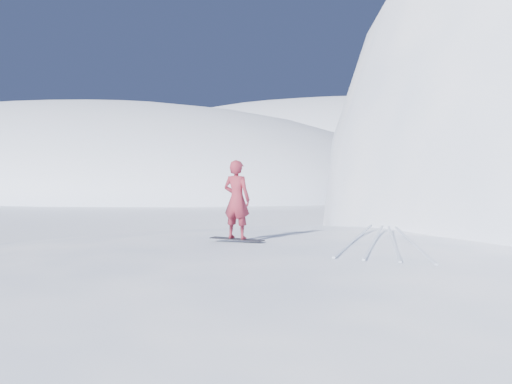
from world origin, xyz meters
TOP-DOWN VIEW (x-y plane):
  - near_ridge at (1.00, 3.00)m, footprint 36.00×28.00m
  - far_ridge_a at (-70.00, 60.00)m, footprint 120.00×70.00m
  - far_ridge_c at (-40.00, 110.00)m, footprint 140.00×90.00m
  - wind_bumps at (-0.56, 2.12)m, footprint 16.00×14.40m
  - snowboard at (-3.00, 2.81)m, footprint 1.39×0.27m
  - snowboarder at (-3.00, 2.81)m, footprint 0.69×0.45m
  - board_tracks at (0.16, 4.35)m, footprint 2.94×5.93m

SIDE VIEW (x-z plane):
  - near_ridge at x=1.00m, z-range -2.40..2.40m
  - far_ridge_a at x=-70.00m, z-range -14.00..14.00m
  - far_ridge_c at x=-40.00m, z-range -18.00..18.00m
  - wind_bumps at x=-0.56m, z-range -0.50..0.50m
  - snowboard at x=-3.00m, z-range 2.40..2.42m
  - board_tracks at x=0.16m, z-range 2.40..2.44m
  - snowboarder at x=-3.00m, z-range 2.42..4.31m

